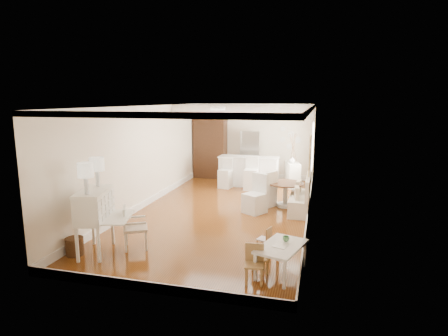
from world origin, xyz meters
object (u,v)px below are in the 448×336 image
at_px(breakfast_counter, 249,171).
at_px(sideboard, 292,175).
at_px(kids_table, 281,259).
at_px(slip_chair_far, 265,188).
at_px(kids_chair_a, 260,258).
at_px(kids_chair_c, 254,264).
at_px(bar_stool_right, 251,174).
at_px(pantry_cabinet, 210,148).
at_px(wicker_basket, 75,246).
at_px(kids_chair_b, 264,239).
at_px(secretary_bureau, 95,222).
at_px(bar_stool_left, 225,173).
at_px(gustavian_armchair, 136,227).
at_px(dining_table, 285,195).
at_px(slip_chair_near, 255,194).
at_px(fridge, 259,156).

bearing_deg(breakfast_counter, sideboard, 10.58).
height_order(kids_table, slip_chair_far, slip_chair_far).
xyz_separation_m(kids_chair_a, kids_chair_c, (-0.04, -0.38, 0.06)).
bearing_deg(slip_chair_far, breakfast_counter, -126.84).
xyz_separation_m(kids_table, bar_stool_right, (-1.61, 5.85, 0.29)).
bearing_deg(bar_stool_right, pantry_cabinet, 138.05).
bearing_deg(kids_table, wicker_basket, -177.08).
height_order(kids_table, kids_chair_b, kids_table).
bearing_deg(secretary_bureau, wicker_basket, -166.05).
relative_size(kids_chair_c, bar_stool_left, 0.64).
bearing_deg(gustavian_armchair, breakfast_counter, -38.25).
height_order(wicker_basket, sideboard, sideboard).
bearing_deg(kids_chair_a, kids_chair_c, -32.76).
height_order(breakfast_counter, bar_stool_right, bar_stool_right).
height_order(wicker_basket, slip_chair_far, slip_chair_far).
bearing_deg(kids_chair_c, dining_table, 81.31).
bearing_deg(sideboard, slip_chair_near, -118.74).
bearing_deg(secretary_bureau, bar_stool_left, 64.38).
distance_m(kids_chair_a, kids_chair_c, 0.39).
height_order(secretary_bureau, sideboard, secretary_bureau).
distance_m(breakfast_counter, bar_stool_right, 0.61).
bearing_deg(pantry_cabinet, secretary_bureau, -90.76).
distance_m(gustavian_armchair, bar_stool_right, 5.60).
xyz_separation_m(kids_chair_c, pantry_cabinet, (-3.11, 7.94, 0.83)).
bearing_deg(sideboard, kids_chair_b, -107.49).
height_order(wicker_basket, bar_stool_right, bar_stool_right).
bearing_deg(sideboard, bar_stool_left, -176.81).
bearing_deg(kids_chair_a, dining_table, 152.84).
bearing_deg(kids_table, kids_chair_c, -131.79).
xyz_separation_m(kids_chair_a, sideboard, (0.03, 6.75, 0.16)).
relative_size(gustavian_armchair, bar_stool_left, 0.87).
distance_m(secretary_bureau, slip_chair_near, 4.23).
xyz_separation_m(bar_stool_left, pantry_cabinet, (-1.00, 1.58, 0.65)).
bearing_deg(kids_chair_b, dining_table, -164.43).
distance_m(kids_table, slip_chair_far, 4.19).
xyz_separation_m(kids_chair_c, dining_table, (0.07, 4.60, 0.02)).
distance_m(wicker_basket, kids_chair_a, 3.60).
relative_size(kids_chair_c, pantry_cabinet, 0.28).
distance_m(slip_chair_far, breakfast_counter, 2.51).
height_order(breakfast_counter, fridge, fridge).
xyz_separation_m(slip_chair_near, bar_stool_right, (-0.56, 2.48, 0.03)).
height_order(gustavian_armchair, kids_chair_a, gustavian_armchair).
xyz_separation_m(secretary_bureau, kids_table, (3.60, 0.01, -0.38)).
height_order(secretary_bureau, kids_table, secretary_bureau).
bearing_deg(kids_chair_a, secretary_bureau, -117.65).
bearing_deg(secretary_bureau, kids_chair_b, 1.04).
bearing_deg(fridge, dining_table, -68.89).
relative_size(dining_table, breakfast_counter, 0.49).
bearing_deg(breakfast_counter, slip_chair_far, -68.48).
relative_size(pantry_cabinet, sideboard, 2.62).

